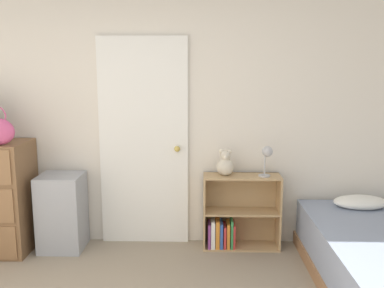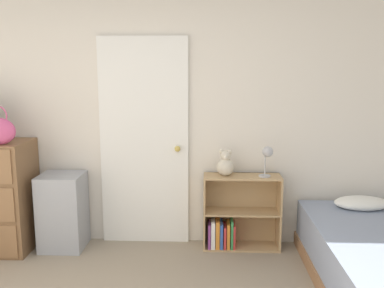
% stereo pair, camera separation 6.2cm
% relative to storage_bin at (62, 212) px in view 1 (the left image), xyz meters
% --- Properties ---
extents(wall_back, '(10.00, 0.06, 2.55)m').
position_rel_storage_bin_xyz_m(wall_back, '(0.83, 0.24, 0.91)').
color(wall_back, silver).
rests_on(wall_back, ground_plane).
extents(door_closed, '(0.85, 0.09, 2.00)m').
position_rel_storage_bin_xyz_m(door_closed, '(0.77, 0.19, 0.64)').
color(door_closed, white).
rests_on(door_closed, ground_plane).
extents(storage_bin, '(0.40, 0.39, 0.72)m').
position_rel_storage_bin_xyz_m(storage_bin, '(0.00, 0.00, 0.00)').
color(storage_bin, '#999EA8').
rests_on(storage_bin, ground_plane).
extents(bookshelf, '(0.73, 0.25, 0.71)m').
position_rel_storage_bin_xyz_m(bookshelf, '(1.64, 0.07, -0.08)').
color(bookshelf, tan).
rests_on(bookshelf, ground_plane).
extents(teddy_bear, '(0.17, 0.17, 0.25)m').
position_rel_storage_bin_xyz_m(teddy_bear, '(1.55, 0.07, 0.46)').
color(teddy_bear, beige).
rests_on(teddy_bear, bookshelf).
extents(desk_lamp, '(0.13, 0.12, 0.29)m').
position_rel_storage_bin_xyz_m(desk_lamp, '(1.93, 0.03, 0.56)').
color(desk_lamp, '#B2B2B7').
rests_on(desk_lamp, bookshelf).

